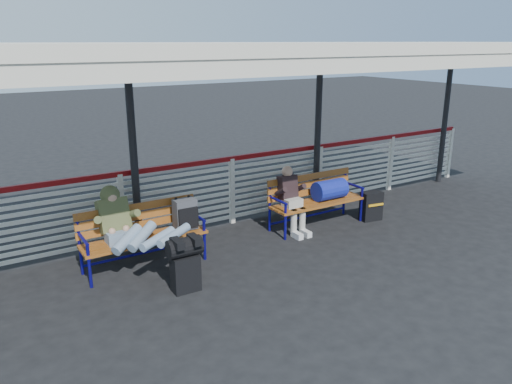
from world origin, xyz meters
TOP-DOWN VIEW (x-y plane):
  - ground at (0.00, 0.00)m, footprint 60.00×60.00m
  - fence at (0.00, 1.90)m, footprint 12.08×0.08m
  - canopy at (-0.00, 0.87)m, footprint 12.60×3.60m
  - luggage_stack at (-1.79, -0.03)m, footprint 0.46×0.26m
  - bench_left at (-1.78, 1.00)m, footprint 1.80×0.56m
  - bench_right at (1.33, 0.97)m, footprint 1.80×0.56m
  - traveler_man at (-2.14, 0.66)m, footprint 0.94×1.64m
  - companion_person at (0.65, 0.97)m, footprint 0.32×0.66m
  - suitcase_side at (2.25, 0.67)m, footprint 0.41×0.29m

SIDE VIEW (x-z plane):
  - ground at x=0.00m, z-range 0.00..0.00m
  - suitcase_side at x=2.25m, z-range 0.00..0.54m
  - luggage_stack at x=-1.79m, z-range 0.03..0.79m
  - companion_person at x=0.65m, z-range 0.02..1.17m
  - bench_left at x=-1.78m, z-range 0.13..1.06m
  - bench_right at x=1.33m, z-range 0.14..1.06m
  - fence at x=0.00m, z-range 0.04..1.28m
  - traveler_man at x=-2.14m, z-range 0.29..1.06m
  - canopy at x=0.00m, z-range 1.46..4.62m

